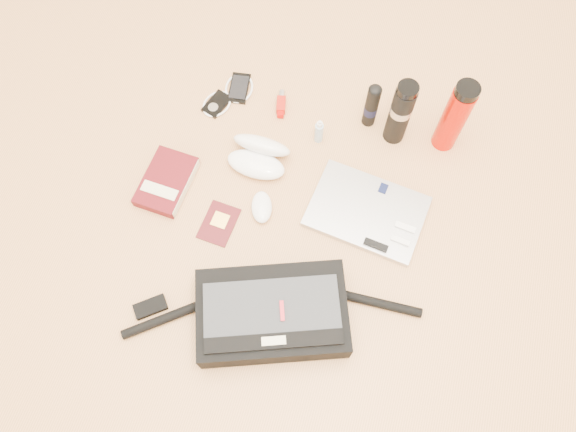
{
  "coord_description": "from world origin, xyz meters",
  "views": [
    {
      "loc": [
        0.18,
        -0.55,
        1.58
      ],
      "look_at": [
        -0.0,
        0.07,
        0.06
      ],
      "focal_mm": 35.0,
      "sensor_mm": 36.0,
      "label": 1
    }
  ],
  "objects_px": {
    "messenger_bag": "(271,314)",
    "thermos_black": "(400,113)",
    "thermos_red": "(455,117)",
    "laptop": "(367,212)",
    "book": "(167,182)"
  },
  "relations": [
    {
      "from": "messenger_bag",
      "to": "thermos_red",
      "type": "relative_size",
      "value": 2.77
    },
    {
      "from": "laptop",
      "to": "book",
      "type": "distance_m",
      "value": 0.63
    },
    {
      "from": "messenger_bag",
      "to": "thermos_red",
      "type": "distance_m",
      "value": 0.8
    },
    {
      "from": "thermos_red",
      "to": "laptop",
      "type": "bearing_deg",
      "value": -119.0
    },
    {
      "from": "laptop",
      "to": "thermos_black",
      "type": "relative_size",
      "value": 1.4
    },
    {
      "from": "messenger_bag",
      "to": "thermos_black",
      "type": "relative_size",
      "value": 3.05
    },
    {
      "from": "messenger_bag",
      "to": "laptop",
      "type": "height_order",
      "value": "messenger_bag"
    },
    {
      "from": "messenger_bag",
      "to": "laptop",
      "type": "distance_m",
      "value": 0.44
    },
    {
      "from": "laptop",
      "to": "messenger_bag",
      "type": "bearing_deg",
      "value": -108.41
    },
    {
      "from": "book",
      "to": "thermos_red",
      "type": "bearing_deg",
      "value": 29.78
    },
    {
      "from": "messenger_bag",
      "to": "thermos_black",
      "type": "bearing_deg",
      "value": 53.01
    },
    {
      "from": "messenger_bag",
      "to": "book",
      "type": "height_order",
      "value": "messenger_bag"
    },
    {
      "from": "messenger_bag",
      "to": "laptop",
      "type": "bearing_deg",
      "value": 44.29
    },
    {
      "from": "laptop",
      "to": "thermos_black",
      "type": "distance_m",
      "value": 0.32
    },
    {
      "from": "book",
      "to": "thermos_red",
      "type": "relative_size",
      "value": 0.75
    }
  ]
}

